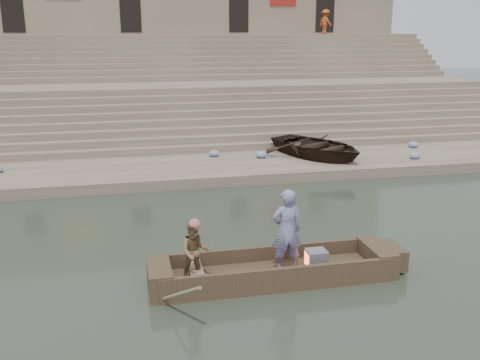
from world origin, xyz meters
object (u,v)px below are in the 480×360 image
object	(u,v)px
rowing_man	(195,252)
television	(316,259)
standing_man	(286,231)
main_rowboat	(273,275)
beached_rowboat	(317,146)
pedestrian	(325,22)

from	to	relation	value
rowing_man	television	size ratio (longest dim) A/B	2.97
television	standing_man	bearing A→B (deg)	-177.59
main_rowboat	standing_man	xyz separation A→B (m)	(0.29, -0.03, 1.07)
main_rowboat	standing_man	bearing A→B (deg)	-6.04
beached_rowboat	rowing_man	bearing A→B (deg)	-150.45
standing_man	beached_rowboat	world-z (taller)	standing_man
television	pedestrian	world-z (taller)	pedestrian
rowing_man	television	xyz separation A→B (m)	(2.80, 0.15, -0.48)
standing_man	television	distance (m)	1.05
standing_man	television	world-z (taller)	standing_man
main_rowboat	television	size ratio (longest dim) A/B	10.87
standing_man	rowing_man	bearing A→B (deg)	2.29
television	beached_rowboat	xyz separation A→B (m)	(3.61, 9.78, 0.43)
rowing_man	beached_rowboat	bearing A→B (deg)	56.67
television	beached_rowboat	size ratio (longest dim) A/B	0.11
pedestrian	standing_man	bearing A→B (deg)	135.56
standing_man	rowing_man	world-z (taller)	standing_man
standing_man	rowing_man	distance (m)	2.09
rowing_man	television	distance (m)	2.84
beached_rowboat	television	bearing A→B (deg)	-137.88
standing_man	pedestrian	distance (m)	25.58
beached_rowboat	pedestrian	bearing A→B (deg)	40.93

